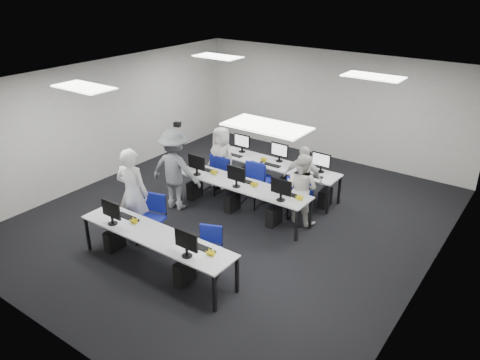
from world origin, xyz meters
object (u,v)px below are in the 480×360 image
Objects in this scene: student_3 at (302,179)px; desk_mid at (241,186)px; desk_front at (156,237)px; photographer at (175,170)px; chair_7 at (297,200)px; chair_5 at (227,178)px; chair_6 at (264,186)px; chair_2 at (213,181)px; student_0 at (133,193)px; chair_0 at (152,228)px; chair_1 at (209,259)px; chair_3 at (251,192)px; student_1 at (302,188)px; student_2 at (222,158)px; chair_4 at (300,207)px.

desk_mid is at bearing -145.13° from student_3.
desk_front is 2.43m from photographer.
chair_5 is at bearing 158.89° from chair_7.
chair_2 is at bearing -151.81° from chair_6.
student_0 reaches higher than chair_5.
chair_1 is at bearing -20.37° from chair_0.
chair_7 is at bearing 7.21° from chair_3.
student_3 is (1.01, -0.01, 0.46)m from chair_6.
student_1 is (2.44, -0.06, 0.49)m from chair_2.
chair_2 is 1.32m from photographer.
student_2 is at bearing -3.31° from student_1.
chair_3 is at bearing 5.53° from student_1.
chair_1 is at bearing 134.24° from photographer.
student_1 is 0.50m from student_3.
student_3 reaches higher than chair_1.
chair_7 is 0.63m from student_1.
chair_4 is 0.56× the size of student_3.
student_2 reaches higher than chair_4.
chair_6 is (1.21, 0.39, 0.02)m from chair_2.
chair_1 is (0.81, -2.14, -0.40)m from desk_mid.
student_1 is 1.00× the size of student_2.
chair_0 reaches higher than chair_4.
chair_5 is (0.19, 0.29, 0.00)m from chair_2.
chair_6 reaches higher than desk_front.
chair_1 and chair_2 have the same top height.
chair_1 is at bearing -62.30° from chair_5.
student_1 reaches higher than chair_5.
desk_front is 3.12m from chair_3.
chair_4 is at bearing -65.01° from chair_7.
student_3 reaches higher than chair_0.
desk_front is 3.61m from chair_5.
chair_4 is at bearing -56.01° from student_1.
chair_1 is at bearing 87.35° from student_1.
chair_7 is at bearing 65.70° from chair_1.
desk_mid is 1.01m from chair_6.
chair_0 is (-0.75, -1.99, -0.37)m from desk_mid.
student_3 is (2.21, 0.39, 0.48)m from chair_2.
chair_5 reaches higher than chair_2.
student_2 is (-1.14, 0.39, 0.46)m from chair_3.
chair_1 is 1.02× the size of chair_4.
chair_0 is (-0.75, 0.61, -0.37)m from desk_front.
chair_1 is 0.95× the size of chair_7.
student_0 is at bearing 152.85° from desk_front.
chair_5 is 0.48× the size of photographer.
student_2 is at bearing 102.32° from chair_1.
chair_5 is at bearing -164.05° from chair_6.
desk_mid is 2.34m from student_0.
desk_front is 3.67m from student_3.
student_3 reaches higher than desk_front.
desk_front is 1.02m from chair_1.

